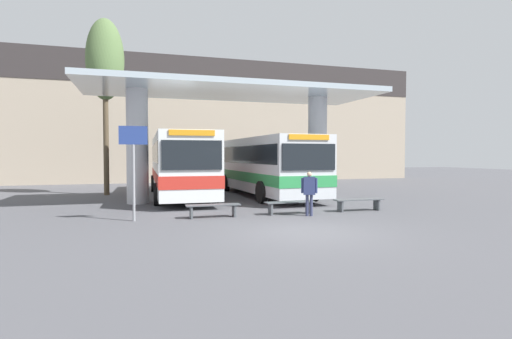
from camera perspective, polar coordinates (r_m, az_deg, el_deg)
ground_plane at (r=11.45m, az=6.69°, el=-8.80°), size 100.00×100.00×0.00m
townhouse_backdrop at (r=32.86m, az=-8.99°, el=8.49°), size 40.00×0.58×10.06m
station_canopy at (r=19.23m, az=-3.25°, el=8.46°), size 13.81×5.35×5.34m
transit_bus_left_bay at (r=21.21m, az=-10.88°, el=0.94°), size 2.95×11.66×3.16m
transit_bus_center_bay at (r=21.42m, az=1.00°, el=0.83°), size 3.14×11.10×3.03m
waiting_bench_near_pillar at (r=15.97m, az=14.48°, el=-4.50°), size 1.99×0.44×0.46m
waiting_bench_mid_platform at (r=14.69m, az=4.82°, el=-5.03°), size 1.85×0.44×0.46m
waiting_bench_far_platform at (r=13.90m, az=-6.17°, el=-5.43°), size 1.88×0.44×0.46m
info_sign_platform at (r=13.58m, az=-17.11°, el=2.18°), size 0.90×0.09×3.10m
pedestrian_waiting at (r=14.25m, az=7.62°, el=-2.79°), size 0.56×0.37×1.57m
poplar_tree_behind_left at (r=23.58m, az=-20.76°, el=14.21°), size 1.98×1.98×9.47m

